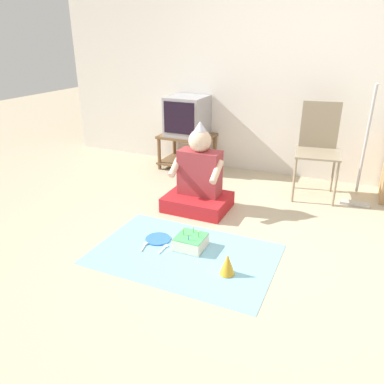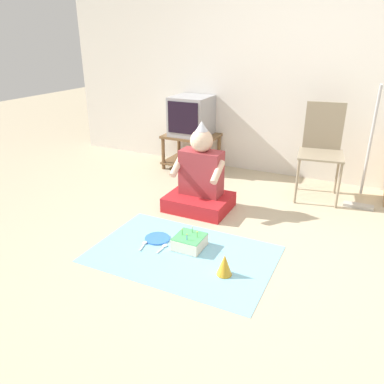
# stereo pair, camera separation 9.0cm
# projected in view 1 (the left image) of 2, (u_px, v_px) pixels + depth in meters

# --- Properties ---
(ground_plane) EXTENTS (16.00, 16.00, 0.00)m
(ground_plane) POSITION_uv_depth(u_px,v_px,m) (251.00, 266.00, 2.75)
(ground_plane) COLOR tan
(wall_back) EXTENTS (6.40, 0.06, 2.55)m
(wall_back) POSITION_uv_depth(u_px,v_px,m) (313.00, 64.00, 4.02)
(wall_back) COLOR silver
(wall_back) RESTS_ON ground_plane
(tv_stand) EXTENTS (0.64, 0.48, 0.42)m
(tv_stand) POSITION_uv_depth(u_px,v_px,m) (187.00, 148.00, 4.71)
(tv_stand) COLOR brown
(tv_stand) RESTS_ON ground_plane
(tv) EXTENTS (0.45, 0.47, 0.47)m
(tv) POSITION_uv_depth(u_px,v_px,m) (187.00, 116.00, 4.55)
(tv) COLOR #99999E
(tv) RESTS_ON tv_stand
(folding_chair) EXTENTS (0.49, 0.49, 0.95)m
(folding_chair) POSITION_uv_depth(u_px,v_px,m) (318.00, 144.00, 3.80)
(folding_chair) COLOR gray
(folding_chair) RESTS_ON ground_plane
(dust_mop) EXTENTS (0.28, 0.38, 1.18)m
(dust_mop) POSITION_uv_depth(u_px,v_px,m) (361.00, 170.00, 3.68)
(dust_mop) COLOR #B2ADA3
(dust_mop) RESTS_ON ground_plane
(person_seated) EXTENTS (0.60, 0.48, 0.85)m
(person_seated) POSITION_uv_depth(u_px,v_px,m) (199.00, 182.00, 3.58)
(person_seated) COLOR red
(person_seated) RESTS_ON ground_plane
(party_cloth) EXTENTS (1.39, 0.91, 0.01)m
(party_cloth) POSITION_uv_depth(u_px,v_px,m) (184.00, 254.00, 2.89)
(party_cloth) COLOR #7FC6E0
(party_cloth) RESTS_ON ground_plane
(birthday_cake) EXTENTS (0.23, 0.23, 0.15)m
(birthday_cake) POSITION_uv_depth(u_px,v_px,m) (191.00, 242.00, 2.96)
(birthday_cake) COLOR #F4E0C6
(birthday_cake) RESTS_ON party_cloth
(party_hat_blue) EXTENTS (0.11, 0.11, 0.16)m
(party_hat_blue) POSITION_uv_depth(u_px,v_px,m) (227.00, 264.00, 2.62)
(party_hat_blue) COLOR gold
(party_hat_blue) RESTS_ON party_cloth
(paper_plate) EXTENTS (0.21, 0.21, 0.01)m
(paper_plate) POSITION_uv_depth(u_px,v_px,m) (158.00, 239.00, 3.09)
(paper_plate) COLOR blue
(paper_plate) RESTS_ON party_cloth
(plastic_spoon_near) EXTENTS (0.04, 0.15, 0.01)m
(plastic_spoon_near) POSITION_uv_depth(u_px,v_px,m) (165.00, 247.00, 2.97)
(plastic_spoon_near) COLOR white
(plastic_spoon_near) RESTS_ON party_cloth
(plastic_spoon_far) EXTENTS (0.05, 0.14, 0.01)m
(plastic_spoon_far) POSITION_uv_depth(u_px,v_px,m) (145.00, 244.00, 3.01)
(plastic_spoon_far) COLOR white
(plastic_spoon_far) RESTS_ON party_cloth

